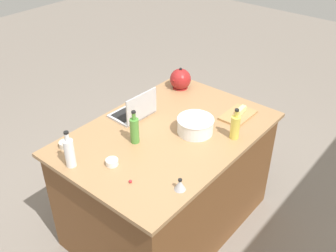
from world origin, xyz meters
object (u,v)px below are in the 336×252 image
(butter_stick_left, at_px, (241,110))
(ramekin_medium, at_px, (65,144))
(bottle_olive, at_px, (135,130))
(ramekin_small, at_px, (112,162))
(laptop, at_px, (135,111))
(bottle_oil, at_px, (235,127))
(cutting_board, at_px, (238,115))
(bottle_vinegar, at_px, (69,152))
(kitchen_timer, at_px, (180,185))
(mixing_bowl_large, at_px, (195,125))
(kettle, at_px, (180,79))

(butter_stick_left, xyz_separation_m, ramekin_medium, (1.12, -0.69, -0.02))
(bottle_olive, bearing_deg, ramekin_small, 12.53)
(laptop, xyz_separation_m, bottle_oil, (-0.24, 0.73, 0.05))
(cutting_board, xyz_separation_m, ramekin_medium, (1.08, -0.69, 0.01))
(bottle_olive, height_order, bottle_oil, bottle_olive)
(bottle_vinegar, relative_size, kitchen_timer, 3.33)
(bottle_oil, xyz_separation_m, bottle_vinegar, (0.92, -0.63, 0.01))
(cutting_board, bearing_deg, ramekin_medium, -32.51)
(mixing_bowl_large, distance_m, bottle_oil, 0.28)
(bottle_oil, distance_m, butter_stick_left, 0.33)
(kettle, relative_size, ramekin_medium, 2.54)
(bottle_olive, height_order, bottle_vinegar, bottle_vinegar)
(laptop, xyz_separation_m, mixing_bowl_large, (-0.12, 0.48, 0.01))
(kitchen_timer, bearing_deg, cutting_board, -170.00)
(bottle_oil, relative_size, bottle_vinegar, 0.90)
(kettle, xyz_separation_m, ramekin_small, (1.09, 0.31, -0.06))
(bottle_oil, bearing_deg, ramekin_medium, -44.81)
(bottle_vinegar, xyz_separation_m, butter_stick_left, (-1.22, 0.50, -0.07))
(bottle_oil, height_order, ramekin_medium, bottle_oil)
(cutting_board, bearing_deg, bottle_oil, 25.75)
(bottle_oil, relative_size, cutting_board, 0.82)
(cutting_board, height_order, butter_stick_left, butter_stick_left)
(bottle_oil, relative_size, kettle, 1.08)
(cutting_board, bearing_deg, butter_stick_left, 180.00)
(ramekin_small, bearing_deg, butter_stick_left, 163.56)
(laptop, xyz_separation_m, ramekin_small, (0.51, 0.29, -0.03))
(mixing_bowl_large, xyz_separation_m, bottle_vinegar, (0.80, -0.38, 0.04))
(bottle_vinegar, relative_size, cutting_board, 0.91)
(kettle, xyz_separation_m, ramekin_medium, (1.16, -0.07, -0.06))
(mixing_bowl_large, bearing_deg, bottle_vinegar, -25.42)
(ramekin_medium, bearing_deg, cutting_board, 147.49)
(mixing_bowl_large, xyz_separation_m, ramekin_small, (0.63, -0.19, -0.04))
(cutting_board, relative_size, ramekin_medium, 3.35)
(bottle_olive, xyz_separation_m, bottle_oil, (-0.48, 0.50, -0.01))
(ramekin_small, bearing_deg, mixing_bowl_large, 163.56)
(bottle_vinegar, bearing_deg, kitchen_timer, 111.61)
(ramekin_small, relative_size, kitchen_timer, 1.03)
(laptop, bearing_deg, kitchen_timer, 61.19)
(bottle_vinegar, distance_m, cutting_board, 1.28)
(mixing_bowl_large, bearing_deg, kitchen_timer, 28.02)
(bottle_olive, relative_size, butter_stick_left, 2.23)
(mixing_bowl_large, height_order, ramekin_small, mixing_bowl_large)
(ramekin_small, distance_m, kitchen_timer, 0.48)
(cutting_board, bearing_deg, kettle, -97.64)
(cutting_board, bearing_deg, ramekin_small, -17.04)
(bottle_olive, bearing_deg, cutting_board, 153.33)
(kitchen_timer, bearing_deg, bottle_oil, -176.88)
(mixing_bowl_large, distance_m, bottle_vinegar, 0.88)
(butter_stick_left, relative_size, kitchen_timer, 1.43)
(bottle_olive, bearing_deg, kitchen_timer, 71.50)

